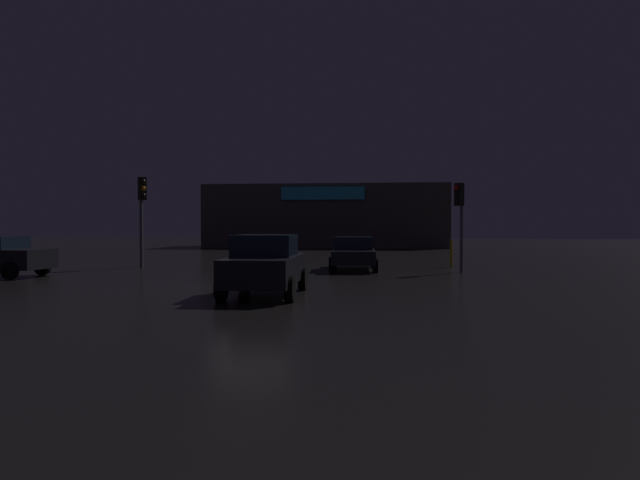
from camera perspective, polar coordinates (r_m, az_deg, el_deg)
The scene contains 8 objects.
ground_plane at distance 18.67m, azimuth -6.65°, elevation -4.52°, with size 120.00×120.00×0.00m, color black.
store_building at distance 50.35m, azimuth 0.70°, elevation 2.33°, with size 20.27×6.91×5.25m.
traffic_signal_opposite at distance 24.38m, azimuth 13.44°, elevation 3.12°, with size 0.43×0.41×3.63m.
traffic_signal_cross_left at distance 27.51m, azimuth -16.96°, elevation 3.31°, with size 0.42×0.42×4.07m.
car_near at distance 25.26m, azimuth 3.29°, elevation -1.22°, with size 2.17×4.46×1.43m.
car_far at distance 16.31m, azimuth -5.37°, elevation -2.39°, with size 2.08×4.16×1.68m.
bollard_kerb_a at distance 27.34m, azimuth 12.66°, elevation -1.31°, with size 0.11×0.11×1.24m, color gold.
bollard_kerb_b at distance 27.72m, azimuth -3.90°, elevation -1.57°, with size 0.12×0.12×0.91m, color #595B60.
Camera 1 is at (4.24, -18.07, 1.99)m, focal length 32.86 mm.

